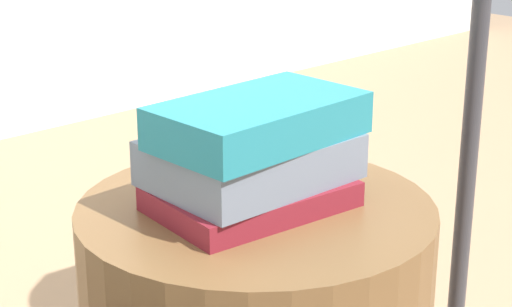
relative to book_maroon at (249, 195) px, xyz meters
The scene contains 3 objects.
book_maroon is the anchor object (origin of this frame).
book_slate 0.05m from the book_maroon, 36.95° to the left, with size 0.25×0.18×0.06m, color slate.
book_teal 0.10m from the book_maroon, 50.89° to the right, with size 0.27×0.16×0.05m, color #1E727F.
Camera 1 is at (-0.73, -0.78, 0.97)m, focal length 61.84 mm.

